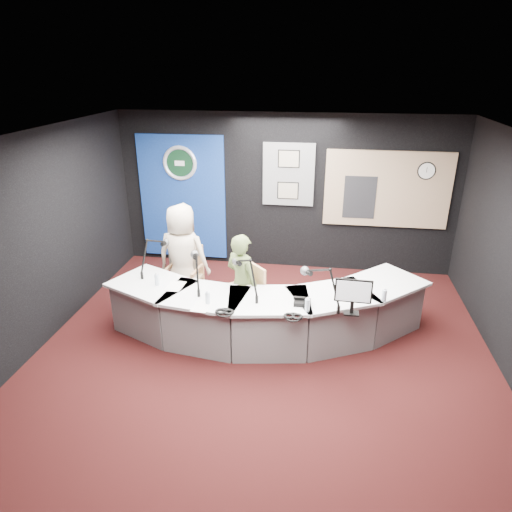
# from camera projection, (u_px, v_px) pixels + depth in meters

# --- Properties ---
(ground) EXTENTS (6.00, 6.00, 0.00)m
(ground) POSITION_uv_depth(u_px,v_px,m) (262.00, 358.00, 5.97)
(ground) COLOR black
(ground) RESTS_ON ground
(ceiling) EXTENTS (6.00, 6.00, 0.02)m
(ceiling) POSITION_uv_depth(u_px,v_px,m) (263.00, 140.00, 4.87)
(ceiling) COLOR silver
(ceiling) RESTS_ON ground
(wall_back) EXTENTS (6.00, 0.02, 2.80)m
(wall_back) POSITION_uv_depth(u_px,v_px,m) (285.00, 194.00, 8.15)
(wall_back) COLOR black
(wall_back) RESTS_ON ground
(wall_front) EXTENTS (6.00, 0.02, 2.80)m
(wall_front) POSITION_uv_depth(u_px,v_px,m) (194.00, 461.00, 2.69)
(wall_front) COLOR black
(wall_front) RESTS_ON ground
(wall_left) EXTENTS (0.02, 6.00, 2.80)m
(wall_left) POSITION_uv_depth(u_px,v_px,m) (30.00, 246.00, 5.83)
(wall_left) COLOR black
(wall_left) RESTS_ON ground
(broadcast_desk) EXTENTS (4.50, 1.90, 0.75)m
(broadcast_desk) POSITION_uv_depth(u_px,v_px,m) (264.00, 312.00, 6.33)
(broadcast_desk) COLOR silver
(broadcast_desk) RESTS_ON ground
(backdrop_panel) EXTENTS (1.60, 0.05, 2.30)m
(backdrop_panel) POSITION_uv_depth(u_px,v_px,m) (183.00, 198.00, 8.44)
(backdrop_panel) COLOR navy
(backdrop_panel) RESTS_ON wall_back
(agency_seal) EXTENTS (0.63, 0.07, 0.63)m
(agency_seal) POSITION_uv_depth(u_px,v_px,m) (180.00, 163.00, 8.15)
(agency_seal) COLOR silver
(agency_seal) RESTS_ON backdrop_panel
(seal_center) EXTENTS (0.48, 0.01, 0.48)m
(seal_center) POSITION_uv_depth(u_px,v_px,m) (180.00, 163.00, 8.15)
(seal_center) COLOR black
(seal_center) RESTS_ON backdrop_panel
(pinboard) EXTENTS (0.90, 0.04, 1.10)m
(pinboard) POSITION_uv_depth(u_px,v_px,m) (288.00, 175.00, 7.98)
(pinboard) COLOR slate
(pinboard) RESTS_ON wall_back
(framed_photo_upper) EXTENTS (0.34, 0.02, 0.27)m
(framed_photo_upper) POSITION_uv_depth(u_px,v_px,m) (289.00, 159.00, 7.84)
(framed_photo_upper) COLOR gray
(framed_photo_upper) RESTS_ON pinboard
(framed_photo_lower) EXTENTS (0.34, 0.02, 0.27)m
(framed_photo_lower) POSITION_uv_depth(u_px,v_px,m) (288.00, 191.00, 8.06)
(framed_photo_lower) COLOR gray
(framed_photo_lower) RESTS_ON pinboard
(booth_window_frame) EXTENTS (2.12, 0.06, 1.32)m
(booth_window_frame) POSITION_uv_depth(u_px,v_px,m) (387.00, 190.00, 7.82)
(booth_window_frame) COLOR #9F8163
(booth_window_frame) RESTS_ON wall_back
(booth_glow) EXTENTS (2.00, 0.02, 1.20)m
(booth_glow) POSITION_uv_depth(u_px,v_px,m) (387.00, 190.00, 7.81)
(booth_glow) COLOR beige
(booth_glow) RESTS_ON booth_window_frame
(equipment_rack) EXTENTS (0.55, 0.02, 0.75)m
(equipment_rack) POSITION_uv_depth(u_px,v_px,m) (360.00, 197.00, 7.92)
(equipment_rack) COLOR black
(equipment_rack) RESTS_ON booth_window_frame
(wall_clock) EXTENTS (0.28, 0.01, 0.28)m
(wall_clock) POSITION_uv_depth(u_px,v_px,m) (427.00, 171.00, 7.58)
(wall_clock) COLOR white
(wall_clock) RESTS_ON booth_window_frame
(armchair_left) EXTENTS (0.65, 0.65, 1.03)m
(armchair_left) POSITION_uv_depth(u_px,v_px,m) (184.00, 275.00, 7.09)
(armchair_left) COLOR #B07E50
(armchair_left) RESTS_ON ground
(armchair_right) EXTENTS (0.84, 0.84, 1.05)m
(armchair_right) POSITION_uv_depth(u_px,v_px,m) (242.00, 296.00, 6.43)
(armchair_right) COLOR #B07E50
(armchair_right) RESTS_ON ground
(draped_jacket) EXTENTS (0.51, 0.17, 0.70)m
(draped_jacket) POSITION_uv_depth(u_px,v_px,m) (185.00, 262.00, 7.29)
(draped_jacket) COLOR slate
(draped_jacket) RESTS_ON armchair_left
(person_man) EXTENTS (0.85, 0.60, 1.65)m
(person_man) POSITION_uv_depth(u_px,v_px,m) (183.00, 256.00, 6.97)
(person_man) COLOR beige
(person_man) RESTS_ON ground
(person_woman) EXTENTS (0.63, 0.58, 1.45)m
(person_woman) POSITION_uv_depth(u_px,v_px,m) (242.00, 283.00, 6.35)
(person_woman) COLOR #596A37
(person_woman) RESTS_ON ground
(computer_monitor) EXTENTS (0.46, 0.04, 0.31)m
(computer_monitor) POSITION_uv_depth(u_px,v_px,m) (353.00, 291.00, 5.41)
(computer_monitor) COLOR black
(computer_monitor) RESTS_ON broadcast_desk
(desk_phone) EXTENTS (0.21, 0.17, 0.05)m
(desk_phone) POSITION_uv_depth(u_px,v_px,m) (302.00, 303.00, 5.74)
(desk_phone) COLOR black
(desk_phone) RESTS_ON broadcast_desk
(headphones_near) EXTENTS (0.23, 0.23, 0.04)m
(headphones_near) POSITION_uv_depth(u_px,v_px,m) (293.00, 316.00, 5.44)
(headphones_near) COLOR black
(headphones_near) RESTS_ON broadcast_desk
(headphones_far) EXTENTS (0.24, 0.24, 0.04)m
(headphones_far) POSITION_uv_depth(u_px,v_px,m) (225.00, 312.00, 5.54)
(headphones_far) COLOR black
(headphones_far) RESTS_ON broadcast_desk
(paper_stack) EXTENTS (0.23, 0.32, 0.00)m
(paper_stack) POSITION_uv_depth(u_px,v_px,m) (175.00, 286.00, 6.21)
(paper_stack) COLOR white
(paper_stack) RESTS_ON broadcast_desk
(notepad) EXTENTS (0.22, 0.30, 0.00)m
(notepad) POSITION_uv_depth(u_px,v_px,m) (201.00, 306.00, 5.70)
(notepad) COLOR white
(notepad) RESTS_ON broadcast_desk
(boom_mic_a) EXTENTS (0.31, 0.71, 0.60)m
(boom_mic_a) POSITION_uv_depth(u_px,v_px,m) (154.00, 252.00, 6.57)
(boom_mic_a) COLOR black
(boom_mic_a) RESTS_ON broadcast_desk
(boom_mic_b) EXTENTS (0.32, 0.71, 0.60)m
(boom_mic_b) POSITION_uv_depth(u_px,v_px,m) (196.00, 266.00, 6.11)
(boom_mic_b) COLOR black
(boom_mic_b) RESTS_ON broadcast_desk
(boom_mic_c) EXTENTS (0.47, 0.63, 0.60)m
(boom_mic_c) POSITION_uv_depth(u_px,v_px,m) (246.00, 272.00, 5.92)
(boom_mic_c) COLOR black
(boom_mic_c) RESTS_ON broadcast_desk
(boom_mic_d) EXTENTS (0.56, 0.56, 0.60)m
(boom_mic_d) POSITION_uv_depth(u_px,v_px,m) (322.00, 282.00, 5.66)
(boom_mic_d) COLOR black
(boom_mic_d) RESTS_ON broadcast_desk
(water_bottles) EXTENTS (3.09, 0.60, 0.18)m
(water_bottles) POSITION_uv_depth(u_px,v_px,m) (265.00, 291.00, 5.89)
(water_bottles) COLOR silver
(water_bottles) RESTS_ON broadcast_desk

